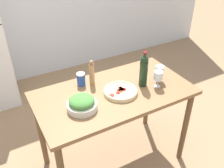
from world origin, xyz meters
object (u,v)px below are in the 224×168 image
wine_glass_far (160,71)px  salad_bowl (82,103)px  salt_canister (81,79)px  homemade_pizza (120,91)px  wine_bottle (144,70)px  pepper_mill (92,73)px  wine_glass_near (158,76)px

wine_glass_far → salad_bowl: bearing=-177.2°
wine_glass_far → salt_canister: 0.74m
wine_glass_far → homemade_pizza: wine_glass_far is taller
wine_bottle → pepper_mill: size_ratio=1.38×
salad_bowl → wine_bottle: bearing=4.7°
salad_bowl → pepper_mill: bearing=52.3°
pepper_mill → homemade_pizza: pepper_mill is taller
pepper_mill → salt_canister: size_ratio=2.02×
salad_bowl → wine_glass_near: bearing=-2.4°
wine_bottle → homemade_pizza: 0.28m
wine_bottle → salad_bowl: size_ratio=1.38×
wine_glass_near → salad_bowl: bearing=177.6°
wine_bottle → homemade_pizza: bearing=-177.6°
salad_bowl → salt_canister: (0.14, 0.34, 0.01)m
pepper_mill → wine_bottle: bearing=-32.2°
wine_glass_far → pepper_mill: 0.63m
wine_bottle → pepper_mill: 0.47m
wine_bottle → salad_bowl: 0.64m
wine_glass_near → pepper_mill: pepper_mill is taller
wine_glass_near → salt_canister: wine_glass_near is taller
wine_bottle → salt_canister: size_ratio=2.79×
salad_bowl → salt_canister: salad_bowl is taller
wine_bottle → wine_glass_near: (0.10, -0.08, -0.05)m
wine_glass_near → salad_bowl: (-0.74, 0.03, -0.06)m
salad_bowl → homemade_pizza: size_ratio=0.82×
wine_glass_near → wine_glass_far: bearing=44.6°
salad_bowl → homemade_pizza: (0.39, 0.04, -0.04)m
homemade_pizza → wine_bottle: bearing=2.4°
salt_canister → pepper_mill: bearing=-19.2°
homemade_pizza → wine_glass_far: bearing=-0.1°
salad_bowl → wine_glass_far: bearing=2.8°
salad_bowl → homemade_pizza: salad_bowl is taller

